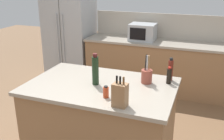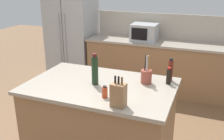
% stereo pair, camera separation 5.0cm
% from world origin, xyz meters
% --- Properties ---
extents(back_counter_run, '(2.87, 0.66, 0.94)m').
position_xyz_m(back_counter_run, '(0.30, 2.20, 0.47)').
color(back_counter_run, '#936B47').
rests_on(back_counter_run, ground_plane).
extents(wall_backsplash, '(2.83, 0.03, 0.46)m').
position_xyz_m(wall_backsplash, '(0.30, 2.52, 1.17)').
color(wall_backsplash, '#B2A899').
rests_on(wall_backsplash, back_counter_run).
extents(kitchen_island, '(1.60, 1.04, 0.94)m').
position_xyz_m(kitchen_island, '(0.00, 0.00, 0.47)').
color(kitchen_island, '#936B47').
rests_on(kitchen_island, ground_plane).
extents(refrigerator, '(0.91, 0.75, 1.79)m').
position_xyz_m(refrigerator, '(-1.63, 2.25, 0.90)').
color(refrigerator, '#ADB2B7').
rests_on(refrigerator, ground_plane).
extents(microwave, '(0.46, 0.39, 0.30)m').
position_xyz_m(microwave, '(-0.09, 2.20, 1.09)').
color(microwave, '#ADB2B7').
rests_on(microwave, back_counter_run).
extents(knife_block, '(0.14, 0.11, 0.29)m').
position_xyz_m(knife_block, '(0.36, -0.40, 1.05)').
color(knife_block, '#936B47').
rests_on(knife_block, kitchen_island).
extents(utensil_crock, '(0.12, 0.12, 0.32)m').
position_xyz_m(utensil_crock, '(0.45, 0.22, 1.02)').
color(utensil_crock, brown).
rests_on(utensil_crock, kitchen_island).
extents(vinegar_bottle, '(0.06, 0.06, 0.26)m').
position_xyz_m(vinegar_bottle, '(0.68, 0.39, 1.06)').
color(vinegar_bottle, maroon).
rests_on(vinegar_bottle, kitchen_island).
extents(spice_jar_paprika, '(0.06, 0.06, 0.12)m').
position_xyz_m(spice_jar_paprika, '(0.17, -0.28, 1.00)').
color(spice_jar_paprika, '#B73D1E').
rests_on(spice_jar_paprika, kitchen_island).
extents(soy_sauce_bottle, '(0.05, 0.05, 0.19)m').
position_xyz_m(soy_sauce_bottle, '(0.69, 0.29, 1.03)').
color(soy_sauce_bottle, black).
rests_on(soy_sauce_bottle, kitchen_island).
extents(wine_bottle, '(0.07, 0.07, 0.35)m').
position_xyz_m(wine_bottle, '(-0.06, -0.01, 1.10)').
color(wine_bottle, black).
rests_on(wine_bottle, kitchen_island).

